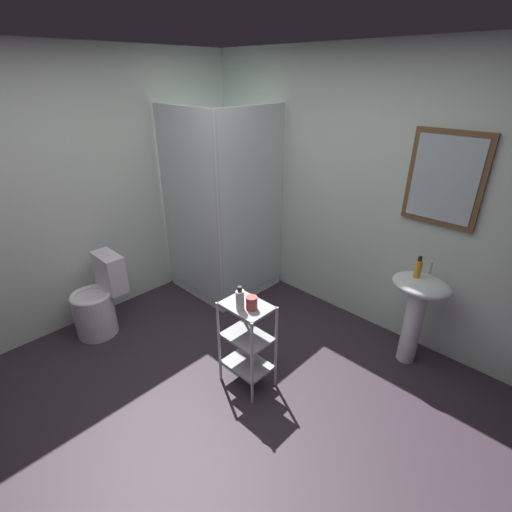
{
  "coord_description": "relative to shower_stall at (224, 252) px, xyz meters",
  "views": [
    {
      "loc": [
        1.65,
        -1.23,
        2.26
      ],
      "look_at": [
        -0.12,
        0.61,
        1.01
      ],
      "focal_mm": 26.26,
      "sensor_mm": 36.0,
      "label": 1
    }
  ],
  "objects": [
    {
      "name": "shower_stall",
      "position": [
        0.0,
        0.0,
        0.0
      ],
      "size": [
        0.92,
        0.92,
        2.0
      ],
      "color": "white",
      "rests_on": "ground_plane"
    },
    {
      "name": "wall_back",
      "position": [
        1.22,
        0.63,
        0.79
      ],
      "size": [
        4.2,
        0.14,
        2.5
      ],
      "color": "silver",
      "rests_on": "ground_plane"
    },
    {
      "name": "wall_left",
      "position": [
        -0.64,
        -1.22,
        0.79
      ],
      "size": [
        0.1,
        4.2,
        2.5
      ],
      "primitive_type": "cube",
      "color": "silver",
      "rests_on": "ground_plane"
    },
    {
      "name": "sink_faucet",
      "position": [
        2.02,
        0.42,
        0.4
      ],
      "size": [
        0.03,
        0.03,
        0.1
      ],
      "primitive_type": "cylinder",
      "color": "silver",
      "rests_on": "pedestal_sink"
    },
    {
      "name": "toilet",
      "position": [
        -0.27,
        -1.35,
        -0.15
      ],
      "size": [
        0.37,
        0.49,
        0.76
      ],
      "color": "white",
      "rests_on": "ground_plane"
    },
    {
      "name": "storage_cart",
      "position": [
        1.22,
        -0.86,
        -0.03
      ],
      "size": [
        0.38,
        0.28,
        0.74
      ],
      "color": "silver",
      "rests_on": "ground_plane"
    },
    {
      "name": "ground_plane",
      "position": [
        1.21,
        -1.22,
        -0.47
      ],
      "size": [
        4.2,
        4.2,
        0.02
      ],
      "primitive_type": "cube",
      "color": "#322731"
    },
    {
      "name": "lotion_bottle_white",
      "position": [
        1.23,
        -0.92,
        0.36
      ],
      "size": [
        0.06,
        0.06,
        0.19
      ],
      "color": "white",
      "rests_on": "storage_cart"
    },
    {
      "name": "rinse_cup",
      "position": [
        1.28,
        -0.86,
        0.33
      ],
      "size": [
        0.08,
        0.08,
        0.1
      ],
      "primitive_type": "cylinder",
      "color": "#B24742",
      "rests_on": "storage_cart"
    },
    {
      "name": "hand_soap_bottle",
      "position": [
        1.98,
        0.28,
        0.42
      ],
      "size": [
        0.05,
        0.05,
        0.18
      ],
      "color": "gold",
      "rests_on": "pedestal_sink"
    },
    {
      "name": "pedestal_sink",
      "position": [
        2.02,
        0.3,
        0.12
      ],
      "size": [
        0.46,
        0.37,
        0.81
      ],
      "color": "white",
      "rests_on": "ground_plane"
    }
  ]
}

